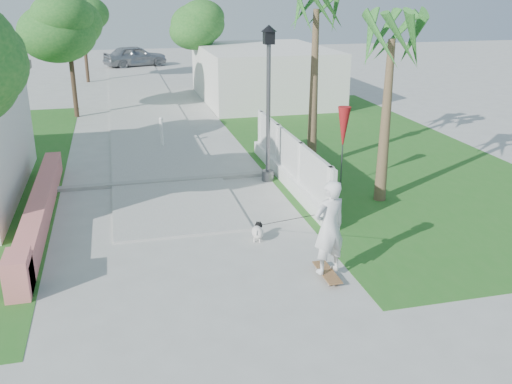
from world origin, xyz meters
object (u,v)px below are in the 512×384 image
object	(u,v)px
street_lamp	(268,99)
dog	(258,231)
patio_umbrella	(343,129)
skateboarder	(296,223)
bollard	(162,131)
parked_car	(135,56)

from	to	relation	value
street_lamp	dog	size ratio (longest dim) A/B	8.08
street_lamp	dog	distance (m)	4.78
patio_umbrella	skateboarder	xyz separation A→B (m)	(-2.74, -4.27, -0.81)
skateboarder	dog	xyz separation A→B (m)	(-0.48, 1.24, -0.67)
street_lamp	bollard	world-z (taller)	street_lamp
street_lamp	patio_umbrella	world-z (taller)	street_lamp
parked_car	patio_umbrella	bearing A→B (deg)	170.59
dog	parked_car	bearing A→B (deg)	113.11
street_lamp	patio_umbrella	distance (m)	2.27
patio_umbrella	dog	xyz separation A→B (m)	(-3.22, -3.03, -1.47)
bollard	skateboarder	xyz separation A→B (m)	(1.86, -9.77, 0.30)
street_lamp	patio_umbrella	bearing A→B (deg)	-27.76
bollard	patio_umbrella	xyz separation A→B (m)	(4.60, -5.50, 1.10)
bollard	patio_umbrella	world-z (taller)	patio_umbrella
bollard	patio_umbrella	size ratio (longest dim) A/B	0.47
street_lamp	patio_umbrella	size ratio (longest dim) A/B	1.93
street_lamp	skateboarder	distance (m)	5.55
street_lamp	bollard	bearing A→B (deg)	120.96
street_lamp	bollard	distance (m)	5.56
skateboarder	dog	bearing A→B (deg)	-84.72
bollard	parked_car	distance (m)	22.47
parked_car	bollard	bearing A→B (deg)	161.18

